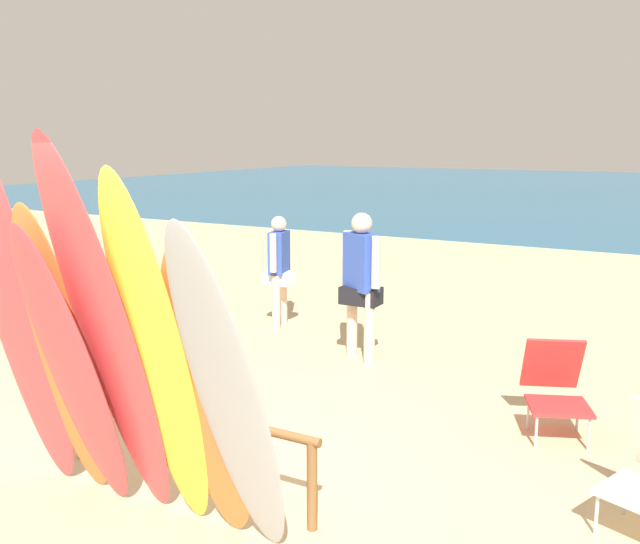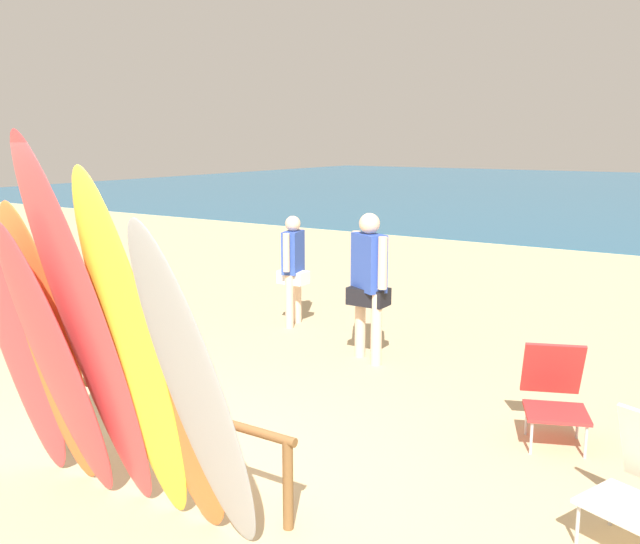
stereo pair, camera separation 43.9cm
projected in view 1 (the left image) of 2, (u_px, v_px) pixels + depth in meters
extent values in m
plane|color=tan|center=(554.00, 242.00, 17.03)|extent=(60.00, 60.00, 0.00)
cube|color=#235B7F|center=(628.00, 191.00, 33.22)|extent=(60.00, 40.00, 0.02)
cylinder|color=brown|center=(80.00, 421.00, 5.46)|extent=(0.07, 0.07, 0.62)
cylinder|color=brown|center=(312.00, 486.00, 4.45)|extent=(0.07, 0.07, 0.62)
cylinder|color=brown|center=(183.00, 410.00, 4.89)|extent=(2.24, 0.06, 0.06)
ellipsoid|color=#D13D42|center=(16.00, 307.00, 4.63)|extent=(0.57, 0.78, 2.81)
ellipsoid|color=orange|center=(64.00, 357.00, 4.63)|extent=(0.53, 0.65, 2.15)
ellipsoid|color=#D13D42|center=(73.00, 373.00, 4.44)|extent=(0.56, 0.76, 2.05)
ellipsoid|color=#D13D42|center=(108.00, 340.00, 4.26)|extent=(0.60, 0.86, 2.59)
ellipsoid|color=yellow|center=(158.00, 361.00, 4.16)|extent=(0.50, 0.73, 2.39)
ellipsoid|color=orange|center=(208.00, 399.00, 4.12)|extent=(0.57, 0.55, 1.96)
ellipsoid|color=#999EA3|center=(230.00, 401.00, 3.84)|extent=(0.56, 0.84, 2.15)
cylinder|color=beige|center=(283.00, 297.00, 9.48)|extent=(0.11, 0.11, 0.73)
cylinder|color=beige|center=(276.00, 302.00, 9.19)|extent=(0.11, 0.11, 0.73)
cube|color=silver|center=(279.00, 278.00, 9.27)|extent=(0.39, 0.24, 0.18)
cube|color=#2D4CB2|center=(279.00, 253.00, 9.21)|extent=(0.28, 0.41, 0.57)
sphere|color=beige|center=(279.00, 224.00, 9.13)|extent=(0.21, 0.21, 0.21)
cylinder|color=beige|center=(285.00, 248.00, 9.43)|extent=(0.09, 0.09, 0.51)
cylinder|color=beige|center=(273.00, 253.00, 8.97)|extent=(0.09, 0.09, 0.51)
cylinder|color=beige|center=(352.00, 322.00, 8.03)|extent=(0.13, 0.13, 0.83)
cylinder|color=beige|center=(369.00, 328.00, 7.74)|extent=(0.13, 0.13, 0.83)
cube|color=black|center=(361.00, 296.00, 7.82)|extent=(0.44, 0.27, 0.20)
cube|color=#2D4CB2|center=(361.00, 262.00, 7.74)|extent=(0.48, 0.40, 0.65)
sphere|color=beige|center=(362.00, 223.00, 7.66)|extent=(0.23, 0.23, 0.23)
cylinder|color=beige|center=(348.00, 255.00, 7.96)|extent=(0.10, 0.10, 0.58)
cylinder|color=beige|center=(376.00, 262.00, 7.51)|extent=(0.10, 0.10, 0.58)
cylinder|color=#B7B7BC|center=(596.00, 514.00, 4.42)|extent=(0.02, 0.02, 0.28)
cylinder|color=#B7B7BC|center=(625.00, 495.00, 4.66)|extent=(0.02, 0.02, 0.28)
cylinder|color=#B7B7BC|center=(536.00, 431.00, 5.67)|extent=(0.02, 0.02, 0.28)
cylinder|color=#B7B7BC|center=(589.00, 434.00, 5.62)|extent=(0.02, 0.02, 0.28)
cylinder|color=#B7B7BC|center=(528.00, 414.00, 6.04)|extent=(0.02, 0.02, 0.28)
cylinder|color=#B7B7BC|center=(578.00, 416.00, 5.99)|extent=(0.02, 0.02, 0.28)
cube|color=red|center=(559.00, 406.00, 5.80)|extent=(0.63, 0.61, 0.03)
cube|color=red|center=(552.00, 364.00, 6.08)|extent=(0.56, 0.43, 0.51)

